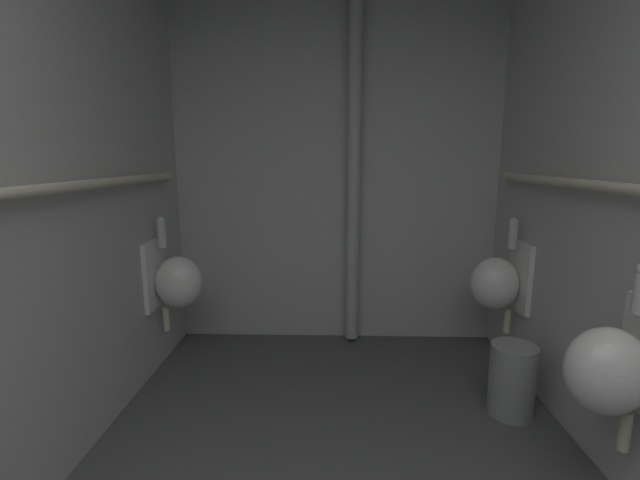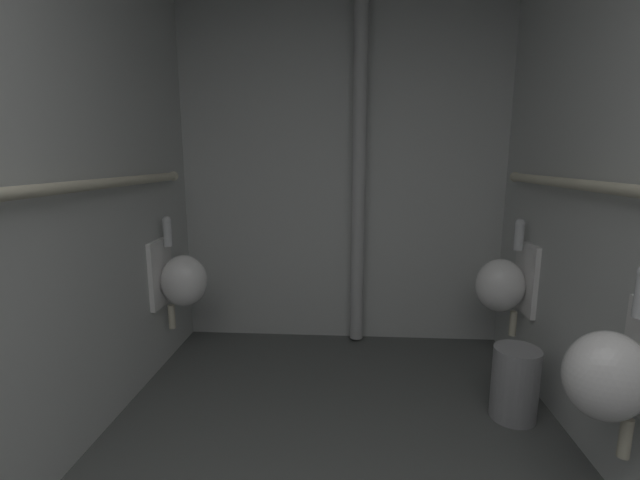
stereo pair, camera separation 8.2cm
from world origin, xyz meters
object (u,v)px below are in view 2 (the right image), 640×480
urinal_left_mid (181,279)px  waste_bin (515,383)px  standpipe_back_wall (359,172)px  urinal_right_far (504,284)px  urinal_right_mid (613,373)px

urinal_left_mid → waste_bin: (1.98, -0.48, -0.40)m
standpipe_back_wall → waste_bin: size_ratio=6.35×
urinal_right_far → waste_bin: size_ratio=1.92×
urinal_right_mid → urinal_right_far: size_ratio=1.00×
waste_bin → urinal_right_mid: bearing=-82.6°
urinal_left_mid → standpipe_back_wall: standpipe_back_wall is taller
urinal_left_mid → urinal_right_far: size_ratio=1.00×
urinal_right_mid → waste_bin: (-0.08, 0.65, -0.40)m
urinal_right_far → waste_bin: 0.65m
urinal_left_mid → standpipe_back_wall: (1.16, 0.47, 0.68)m
urinal_right_mid → waste_bin: urinal_right_mid is taller
waste_bin → urinal_right_far: bearing=80.7°
urinal_left_mid → urinal_right_far: bearing=0.8°
urinal_right_mid → standpipe_back_wall: (-0.91, 1.59, 0.68)m
standpipe_back_wall → urinal_right_mid: bearing=-60.3°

